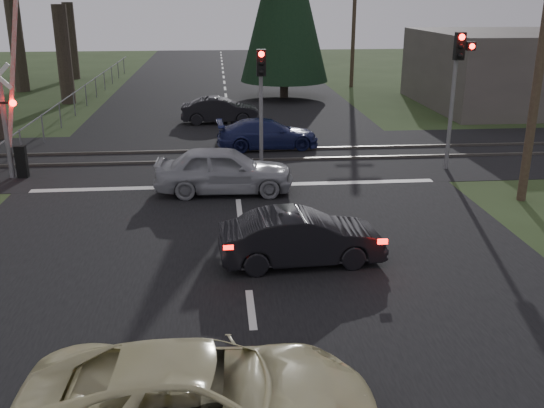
{
  "coord_description": "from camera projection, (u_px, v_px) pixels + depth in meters",
  "views": [
    {
      "loc": [
        -0.54,
        -10.55,
        5.83
      ],
      "look_at": [
        0.64,
        2.54,
        1.3
      ],
      "focal_mm": 40.0,
      "sensor_mm": 36.0,
      "label": 1
    }
  ],
  "objects": [
    {
      "name": "ground",
      "position": [
        251.0,
        309.0,
        11.88
      ],
      "size": [
        120.0,
        120.0,
        0.0
      ],
      "primitive_type": "plane",
      "color": "#283919",
      "rests_on": "ground"
    },
    {
      "name": "fence_left",
      "position": [
        82.0,
        111.0,
        32.4
      ],
      "size": [
        0.1,
        36.0,
        1.2
      ],
      "primitive_type": null,
      "color": "slate",
      "rests_on": "ground"
    },
    {
      "name": "rail_far",
      "position": [
        232.0,
        150.0,
        23.91
      ],
      "size": [
        120.0,
        0.12,
        0.1
      ],
      "primitive_type": "cube",
      "color": "#59544C",
      "rests_on": "ground"
    },
    {
      "name": "utility_pole_near",
      "position": [
        544.0,
        38.0,
        16.71
      ],
      "size": [
        1.8,
        0.26,
        9.0
      ],
      "color": "#4C3D2D",
      "rests_on": "ground"
    },
    {
      "name": "crossing_signal",
      "position": [
        11.0,
        117.0,
        19.8
      ],
      "size": [
        1.62,
        0.38,
        6.96
      ],
      "color": "slate",
      "rests_on": "ground"
    },
    {
      "name": "rail_corridor",
      "position": [
        233.0,
        156.0,
        23.18
      ],
      "size": [
        120.0,
        8.0,
        0.01
      ],
      "primitive_type": "cube",
      "color": "black",
      "rests_on": "ground"
    },
    {
      "name": "dark_car_far",
      "position": [
        220.0,
        110.0,
        29.09
      ],
      "size": [
        3.72,
        1.34,
        1.22
      ],
      "primitive_type": "imported",
      "rotation": [
        0.0,
        0.0,
        1.56
      ],
      "color": "black",
      "rests_on": "ground"
    },
    {
      "name": "silver_car",
      "position": [
        224.0,
        170.0,
        18.73
      ],
      "size": [
        4.32,
        1.9,
        1.45
      ],
      "primitive_type": "imported",
      "rotation": [
        0.0,
        0.0,
        1.53
      ],
      "color": "#96999E",
      "rests_on": "ground"
    },
    {
      "name": "road",
      "position": [
        235.0,
        171.0,
        21.29
      ],
      "size": [
        14.0,
        100.0,
        0.01
      ],
      "primitive_type": "cube",
      "color": "black",
      "rests_on": "ground"
    },
    {
      "name": "stop_line",
      "position": [
        236.0,
        185.0,
        19.6
      ],
      "size": [
        13.0,
        0.35,
        0.0
      ],
      "primitive_type": "cube",
      "color": "silver",
      "rests_on": "ground"
    },
    {
      "name": "rail_near",
      "position": [
        234.0,
        161.0,
        22.41
      ],
      "size": [
        120.0,
        0.12,
        0.1
      ],
      "primitive_type": "cube",
      "color": "#59544C",
      "rests_on": "ground"
    },
    {
      "name": "traffic_signal_center",
      "position": [
        261.0,
        87.0,
        21.1
      ],
      "size": [
        0.32,
        0.48,
        4.1
      ],
      "color": "slate",
      "rests_on": "ground"
    },
    {
      "name": "blue_sedan",
      "position": [
        268.0,
        134.0,
        24.23
      ],
      "size": [
        4.14,
        1.88,
        1.18
      ],
      "primitive_type": "imported",
      "rotation": [
        0.0,
        0.0,
        1.63
      ],
      "color": "navy",
      "rests_on": "ground"
    },
    {
      "name": "utility_pole_mid",
      "position": [
        354.0,
        14.0,
        39.31
      ],
      "size": [
        1.8,
        0.26,
        9.0
      ],
      "color": "#4C3D2D",
      "rests_on": "ground"
    },
    {
      "name": "cream_coupe",
      "position": [
        201.0,
        400.0,
        8.16
      ],
      "size": [
        4.88,
        2.38,
        1.33
      ],
      "primitive_type": "imported",
      "rotation": [
        0.0,
        0.0,
        1.54
      ],
      "color": "beige",
      "rests_on": "ground"
    },
    {
      "name": "utility_pole_far",
      "position": [
        302.0,
        7.0,
        62.85
      ],
      "size": [
        1.8,
        0.26,
        9.0
      ],
      "color": "#4C3D2D",
      "rests_on": "ground"
    },
    {
      "name": "dark_hatchback",
      "position": [
        302.0,
        238.0,
        13.76
      ],
      "size": [
        3.8,
        1.56,
        1.23
      ],
      "primitive_type": "imported",
      "rotation": [
        0.0,
        0.0,
        1.64
      ],
      "color": "black",
      "rests_on": "ground"
    },
    {
      "name": "traffic_signal_right",
      "position": [
        458.0,
        75.0,
        20.36
      ],
      "size": [
        0.68,
        0.48,
        4.7
      ],
      "color": "slate",
      "rests_on": "ground"
    }
  ]
}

